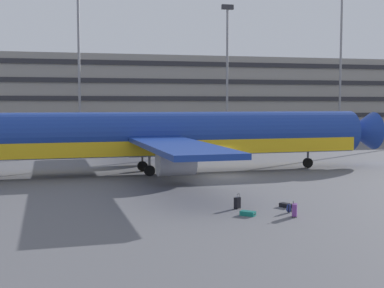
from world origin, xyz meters
name	(u,v)px	position (x,y,z in m)	size (l,w,h in m)	color
ground_plane	(224,176)	(0.00, 0.00, 0.00)	(600.00, 600.00, 0.00)	#5B5B60
terminal_structure	(144,99)	(0.00, 47.88, 6.77)	(176.83, 17.36, 13.54)	gray
airliner	(158,136)	(-4.99, 3.16, 3.17)	(42.88, 34.70, 10.98)	navy
light_mast_center_left	(79,56)	(-10.94, 34.93, 12.67)	(1.80, 0.50, 21.96)	gray
light_mast_center_right	(227,63)	(10.89, 34.93, 12.03)	(1.80, 0.50, 20.70)	gray
light_mast_right	(341,56)	(29.67, 34.93, 13.48)	(1.80, 0.50, 23.53)	gray
suitcase_small	(248,213)	(-3.11, -14.86, 0.12)	(0.88, 0.85, 0.25)	#147266
suitcase_laid_flat	(295,210)	(-0.78, -15.68, 0.37)	(0.43, 0.53, 0.83)	#72388C
suitcase_silver	(237,203)	(-3.07, -12.95, 0.35)	(0.43, 0.40, 0.87)	black
suitcase_upright	(286,205)	(-0.19, -13.23, 0.11)	(0.70, 0.88, 0.23)	black
backpack_scuffed	(289,208)	(-0.66, -14.66, 0.24)	(0.37, 0.30, 0.56)	navy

